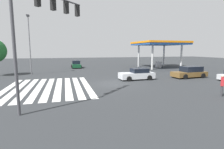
{
  "coord_description": "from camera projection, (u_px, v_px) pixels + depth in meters",
  "views": [
    {
      "loc": [
        18.28,
        -4.98,
        3.73
      ],
      "look_at": [
        0.0,
        0.0,
        1.06
      ],
      "focal_mm": 28.0,
      "sensor_mm": 36.0,
      "label": 1
    }
  ],
  "objects": [
    {
      "name": "car_0",
      "position": [
        76.0,
        64.0,
        36.67
      ],
      "size": [
        4.37,
        1.98,
        1.56
      ],
      "rotation": [
        0.0,
        0.0,
        -0.0
      ],
      "color": "#144728",
      "rests_on": "ground_plane"
    },
    {
      "name": "car_1",
      "position": [
        190.0,
        72.0,
        23.67
      ],
      "size": [
        2.39,
        4.85,
        1.53
      ],
      "rotation": [
        0.0,
        0.0,
        -1.5
      ],
      "color": "brown",
      "rests_on": "ground_plane"
    },
    {
      "name": "pedestrian",
      "position": [
        222.0,
        84.0,
        14.01
      ],
      "size": [
        0.41,
        0.41,
        1.78
      ],
      "rotation": [
        0.0,
        0.0,
        -2.37
      ],
      "color": "#38383D",
      "rests_on": "ground_plane"
    },
    {
      "name": "gas_station_canopy",
      "position": [
        159.0,
        44.0,
        36.65
      ],
      "size": [
        9.31,
        9.31,
        5.45
      ],
      "color": "#23519E",
      "rests_on": "ground_plane"
    },
    {
      "name": "car_3",
      "position": [
        137.0,
        74.0,
        22.03
      ],
      "size": [
        2.07,
        4.43,
        1.43
      ],
      "rotation": [
        0.0,
        0.0,
        -1.55
      ],
      "color": "silver",
      "rests_on": "ground_plane"
    },
    {
      "name": "traffic_signal_mast",
      "position": [
        43.0,
        20.0,
        10.96
      ],
      "size": [
        4.05,
        4.05,
        7.48
      ],
      "rotation": [
        0.0,
        0.0,
        2.36
      ],
      "color": "#47474C",
      "rests_on": "ground_plane"
    },
    {
      "name": "street_light_pole_a",
      "position": [
        29.0,
        40.0,
        26.19
      ],
      "size": [
        0.8,
        0.36,
        8.86
      ],
      "color": "slate",
      "rests_on": "ground_plane"
    },
    {
      "name": "ground_plane",
      "position": [
        112.0,
        84.0,
        19.28
      ],
      "size": [
        134.59,
        134.59,
        0.0
      ],
      "primitive_type": "plane",
      "color": "#2B2D30"
    },
    {
      "name": "crosswalk_markings",
      "position": [
        49.0,
        87.0,
        17.56
      ],
      "size": [
        10.87,
        8.2,
        0.01
      ],
      "rotation": [
        0.0,
        0.0,
        1.57
      ],
      "color": "silver",
      "rests_on": "ground_plane"
    }
  ]
}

